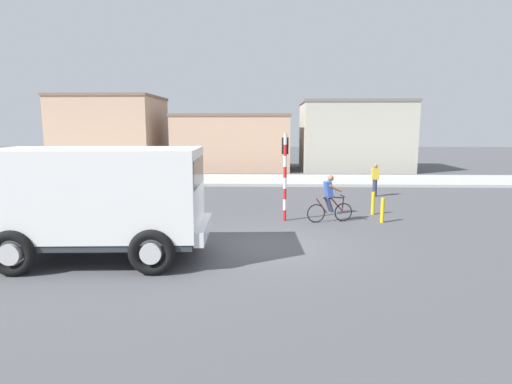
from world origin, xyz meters
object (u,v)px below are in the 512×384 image
Objects in this scene: truck_foreground at (99,196)px; pedestrian_near_kerb at (375,180)px; bollard_far at (373,203)px; traffic_light_pole at (285,165)px; bollard_near at (382,210)px; cyclist at (330,199)px; car_red_near at (97,179)px.

pedestrian_near_kerb is at bearing 46.87° from truck_foreground.
pedestrian_near_kerb is 1.80× the size of bollard_far.
bollard_far is at bearing -104.57° from pedestrian_near_kerb.
traffic_light_pole reaches higher than truck_foreground.
traffic_light_pole is at bearing 175.49° from bollard_near.
bollard_far is (0.00, 1.40, 0.00)m from bollard_near.
pedestrian_near_kerb is at bearing 75.43° from bollard_far.
traffic_light_pole is 3.89m from bollard_near.
car_red_near is at bearing 152.66° from cyclist.
traffic_light_pole reaches higher than cyclist.
bollard_near is 1.40m from bollard_far.
bollard_near is at bearing -0.93° from cyclist.
cyclist is at bearing -117.90° from pedestrian_near_kerb.
car_red_near is at bearing -179.45° from pedestrian_near_kerb.
cyclist reaches higher than bollard_far.
truck_foreground reaches higher than pedestrian_near_kerb.
traffic_light_pole is 7.31m from pedestrian_near_kerb.
bollard_far is (3.53, 1.12, -1.62)m from traffic_light_pole.
bollard_near is (1.90, -0.03, -0.41)m from cyclist.
bollard_far is at bearing -18.39° from car_red_near.
truck_foreground reaches higher than car_red_near.
truck_foreground is 3.42× the size of pedestrian_near_kerb.
pedestrian_near_kerb is 4.54m from bollard_far.
car_red_near is 4.67× the size of bollard_far.
truck_foreground reaches higher than bollard_far.
truck_foreground is at bearing -145.48° from cyclist.
truck_foreground is 1.73× the size of traffic_light_pole.
car_red_near reaches higher than bollard_far.
bollard_far is (12.75, -4.24, -0.37)m from car_red_near.
traffic_light_pole is 10.74m from car_red_near.
car_red_near reaches higher than bollard_near.
bollard_far is at bearing 90.00° from bollard_near.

